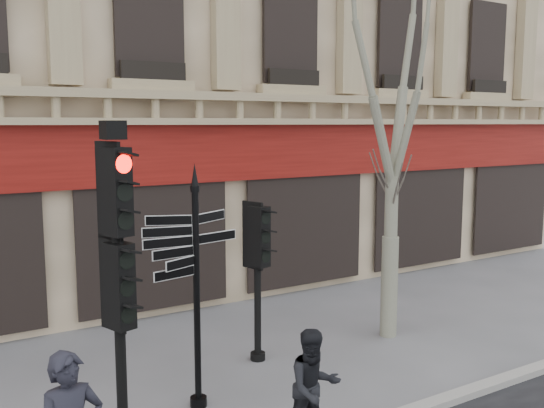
{
  "coord_description": "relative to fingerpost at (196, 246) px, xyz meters",
  "views": [
    {
      "loc": [
        -4.62,
        -7.47,
        4.27
      ],
      "look_at": [
        0.35,
        0.6,
        3.0
      ],
      "focal_mm": 40.0,
      "sensor_mm": 36.0,
      "label": 1
    }
  ],
  "objects": [
    {
      "name": "pedestrian_b",
      "position": [
        0.83,
        -1.83,
        -1.68
      ],
      "size": [
        0.85,
        0.7,
        1.6
      ],
      "primitive_type": "imported",
      "rotation": [
        0.0,
        0.0,
        -0.13
      ],
      "color": "black",
      "rests_on": "ground"
    },
    {
      "name": "plane_tree",
      "position": [
        4.57,
        0.8,
        3.04
      ],
      "size": [
        2.96,
        2.96,
        7.86
      ],
      "color": "gray",
      "rests_on": "ground"
    },
    {
      "name": "traffic_signal_main",
      "position": [
        -1.42,
        -0.8,
        0.23
      ],
      "size": [
        0.55,
        0.46,
        4.3
      ],
      "rotation": [
        0.0,
        0.0,
        0.3
      ],
      "color": "black",
      "rests_on": "ground"
    },
    {
      "name": "traffic_signal_secondary",
      "position": [
        1.68,
        1.09,
        -0.51
      ],
      "size": [
        0.55,
        0.45,
        2.82
      ],
      "rotation": [
        0.0,
        0.0,
        0.27
      ],
      "color": "black",
      "rests_on": "ground"
    },
    {
      "name": "ground",
      "position": [
        1.0,
        -0.53,
        -2.48
      ],
      "size": [
        80.0,
        80.0,
        0.0
      ],
      "primitive_type": "plane",
      "color": "#555559",
      "rests_on": "ground"
    },
    {
      "name": "fingerpost",
      "position": [
        0.0,
        0.0,
        0.0
      ],
      "size": [
        1.57,
        1.57,
        3.7
      ],
      "rotation": [
        0.0,
        0.0,
        0.01
      ],
      "color": "black",
      "rests_on": "ground"
    }
  ]
}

